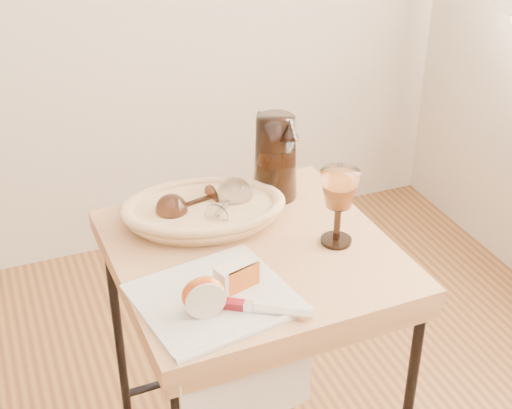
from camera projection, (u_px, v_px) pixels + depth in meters
name	position (u px, v px, depth m)	size (l,w,h in m)	color
side_table	(253.00, 377.00, 1.79)	(0.59, 0.59, 0.75)	brown
tea_towel	(214.00, 297.00, 1.45)	(0.29, 0.26, 0.01)	silver
bread_basket	(204.00, 213.00, 1.68)	(0.33, 0.23, 0.05)	#A8743B
goblet_lying_a	(189.00, 204.00, 1.67)	(0.12, 0.07, 0.07)	#49281A
goblet_lying_b	(227.00, 203.00, 1.67)	(0.13, 0.08, 0.08)	white
pitcher	(275.00, 157.00, 1.75)	(0.15, 0.23, 0.25)	black
wine_goblet	(338.00, 207.00, 1.58)	(0.09, 0.09, 0.18)	white
apple_half	(203.00, 294.00, 1.39)	(0.08, 0.04, 0.08)	#B90004
apple_wedge	(234.00, 276.00, 1.46)	(0.07, 0.04, 0.05)	beige
table_knife	(252.00, 306.00, 1.40)	(0.21, 0.02, 0.02)	silver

